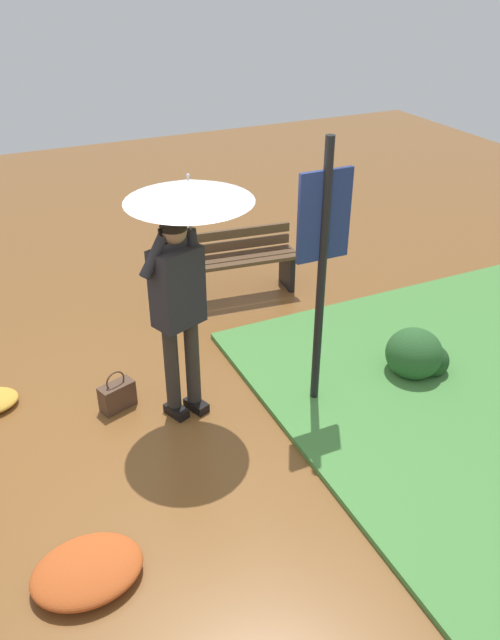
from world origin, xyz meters
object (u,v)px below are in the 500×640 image
(person_with_umbrella, at_px, (184,240))
(info_sign_post, at_px, (323,248))
(park_bench, at_px, (235,263))
(handbag, at_px, (117,395))

(person_with_umbrella, xyz_separation_m, info_sign_post, (0.98, -0.36, -0.11))
(person_with_umbrella, relative_size, park_bench, 1.46)
(info_sign_post, distance_m, park_bench, 2.32)
(handbag, bearing_deg, info_sign_post, -21.27)
(person_with_umbrella, xyz_separation_m, park_bench, (1.15, 1.71, -1.15))
(handbag, distance_m, park_bench, 2.28)
(person_with_umbrella, distance_m, park_bench, 2.35)
(handbag, bearing_deg, person_with_umbrella, -23.38)
(info_sign_post, xyz_separation_m, park_bench, (0.16, 2.06, -1.04))
(park_bench, bearing_deg, handbag, -140.11)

